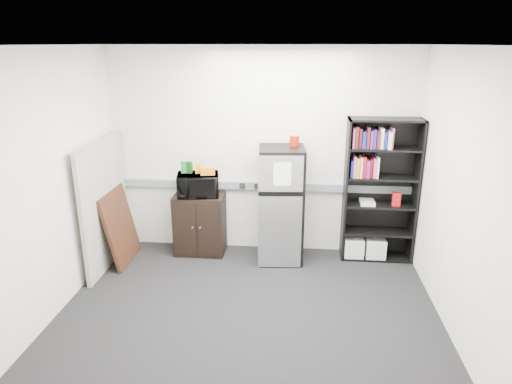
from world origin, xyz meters
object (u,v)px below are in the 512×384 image
cubicle_partition (105,204)px  cabinet (200,224)px  microwave (198,185)px  refrigerator (281,205)px  bookshelf (378,187)px

cubicle_partition → cabinet: (1.10, 0.42, -0.40)m
cabinet → cubicle_partition: bearing=-159.0°
microwave → refrigerator: 1.11m
cubicle_partition → microwave: bearing=20.3°
refrigerator → cabinet: bearing=171.1°
microwave → cubicle_partition: bearing=-170.0°
bookshelf → microwave: bookshelf is taller
microwave → bookshelf: bearing=-8.3°
cubicle_partition → cabinet: cubicle_partition is taller
microwave → refrigerator: refrigerator is taller
cubicle_partition → cabinet: 1.24m
bookshelf → refrigerator: bookshelf is taller
bookshelf → cabinet: bearing=-178.4°
bookshelf → microwave: size_ratio=3.50×
bookshelf → cabinet: 2.38m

